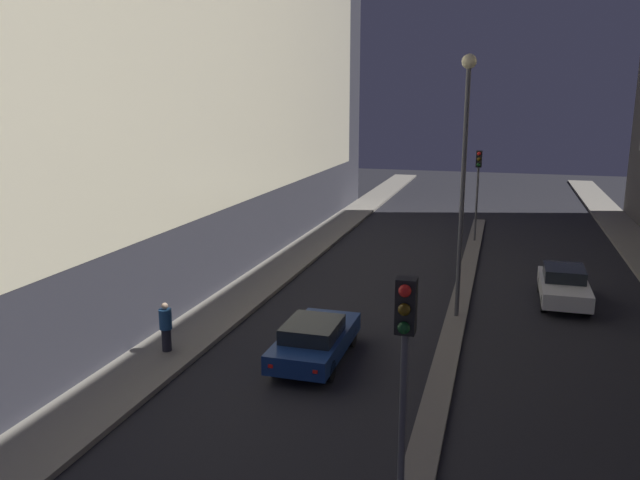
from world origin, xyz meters
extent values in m
cube|color=#383842|center=(-12.62, 21.34, 10.13)|extent=(6.00, 42.68, 20.26)
cube|color=#F4EAC6|center=(-9.64, 21.34, 11.15)|extent=(0.05, 36.28, 15.40)
cube|color=#66605B|center=(0.00, 18.77, 0.07)|extent=(0.73, 35.54, 0.14)
cylinder|color=#4C4C51|center=(0.00, 4.22, 2.19)|extent=(0.12, 0.12, 4.10)
cube|color=black|center=(0.00, 4.22, 4.68)|extent=(0.32, 0.28, 0.90)
sphere|color=red|center=(0.00, 4.04, 4.98)|extent=(0.20, 0.20, 0.20)
sphere|color=#4C380A|center=(0.00, 4.04, 4.68)|extent=(0.20, 0.20, 0.20)
sphere|color=#0F3D19|center=(0.00, 4.04, 4.38)|extent=(0.20, 0.20, 0.20)
cylinder|color=#4C4C51|center=(0.00, 30.06, 2.19)|extent=(0.12, 0.12, 4.10)
cube|color=black|center=(0.00, 30.06, 4.68)|extent=(0.32, 0.28, 0.90)
sphere|color=red|center=(0.00, 29.88, 4.98)|extent=(0.20, 0.20, 0.20)
sphere|color=#4C380A|center=(0.00, 29.88, 4.68)|extent=(0.20, 0.20, 0.20)
sphere|color=#0F3D19|center=(0.00, 29.88, 4.38)|extent=(0.20, 0.20, 0.20)
cylinder|color=#4C4C51|center=(0.00, 17.05, 4.54)|extent=(0.16, 0.16, 8.80)
sphere|color=#F9EAB2|center=(0.00, 17.05, 9.09)|extent=(0.50, 0.50, 0.50)
cube|color=navy|center=(-3.88, 12.09, 0.61)|extent=(1.85, 4.32, 0.57)
cube|color=black|center=(-3.88, 11.77, 1.12)|extent=(1.57, 1.94, 0.45)
cube|color=red|center=(-4.53, 9.93, 0.63)|extent=(0.14, 0.04, 0.10)
cube|color=red|center=(-3.23, 9.93, 0.63)|extent=(0.14, 0.04, 0.10)
cylinder|color=black|center=(-4.69, 13.43, 0.32)|extent=(0.22, 0.64, 0.64)
cylinder|color=black|center=(-3.06, 13.43, 0.32)|extent=(0.22, 0.64, 0.64)
cylinder|color=black|center=(-4.69, 10.75, 0.32)|extent=(0.22, 0.64, 0.64)
cylinder|color=black|center=(-3.06, 10.75, 0.32)|extent=(0.22, 0.64, 0.64)
cube|color=silver|center=(3.88, 20.08, 0.62)|extent=(1.77, 4.17, 0.60)
cube|color=black|center=(3.88, 20.40, 1.16)|extent=(1.50, 1.88, 0.48)
cube|color=red|center=(3.26, 22.17, 0.65)|extent=(0.14, 0.04, 0.10)
cube|color=red|center=(4.50, 22.17, 0.65)|extent=(0.14, 0.04, 0.10)
cylinder|color=black|center=(3.11, 21.37, 0.32)|extent=(0.22, 0.64, 0.64)
cylinder|color=black|center=(4.65, 21.37, 0.32)|extent=(0.22, 0.64, 0.64)
cylinder|color=black|center=(3.11, 18.79, 0.32)|extent=(0.22, 0.64, 0.64)
cylinder|color=black|center=(4.65, 18.79, 0.32)|extent=(0.22, 0.64, 0.64)
cylinder|color=black|center=(-8.45, 11.11, 0.52)|extent=(0.29, 0.29, 0.72)
cylinder|color=navy|center=(-8.45, 11.11, 1.20)|extent=(0.39, 0.39, 0.64)
sphere|color=beige|center=(-8.45, 11.11, 1.62)|extent=(0.21, 0.21, 0.21)
camera|label=1|loc=(1.34, -5.09, 7.85)|focal=35.00mm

